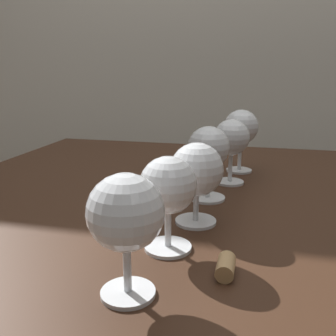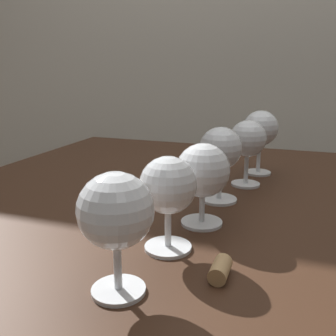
% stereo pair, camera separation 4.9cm
% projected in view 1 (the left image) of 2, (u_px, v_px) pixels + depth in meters
% --- Properties ---
extents(dining_table, '(1.17, 0.97, 0.70)m').
position_uv_depth(dining_table, '(215.00, 233.00, 0.77)').
color(dining_table, '#382114').
rests_on(dining_table, ground_plane).
extents(wine_glass_chardonnay, '(0.08, 0.08, 0.14)m').
position_uv_depth(wine_glass_chardonnay, '(126.00, 215.00, 0.39)').
color(wine_glass_chardonnay, white).
rests_on(wine_glass_chardonnay, dining_table).
extents(wine_glass_merlot, '(0.08, 0.08, 0.13)m').
position_uv_depth(wine_glass_merlot, '(168.00, 188.00, 0.50)').
color(wine_glass_merlot, white).
rests_on(wine_glass_merlot, dining_table).
extents(wine_glass_pinot, '(0.08, 0.08, 0.13)m').
position_uv_depth(wine_glass_pinot, '(197.00, 172.00, 0.59)').
color(wine_glass_pinot, white).
rests_on(wine_glass_pinot, dining_table).
extents(wine_glass_port, '(0.08, 0.08, 0.14)m').
position_uv_depth(wine_glass_port, '(208.00, 150.00, 0.69)').
color(wine_glass_port, white).
rests_on(wine_glass_port, dining_table).
extents(wine_glass_cabernet, '(0.08, 0.08, 0.14)m').
position_uv_depth(wine_glass_cabernet, '(232.00, 139.00, 0.79)').
color(wine_glass_cabernet, white).
rests_on(wine_glass_cabernet, dining_table).
extents(wine_glass_white, '(0.08, 0.08, 0.15)m').
position_uv_depth(wine_glass_white, '(241.00, 128.00, 0.88)').
color(wine_glass_white, white).
rests_on(wine_glass_white, dining_table).
extents(cork, '(0.02, 0.04, 0.02)m').
position_uv_depth(cork, '(226.00, 267.00, 0.45)').
color(cork, tan).
rests_on(cork, dining_table).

